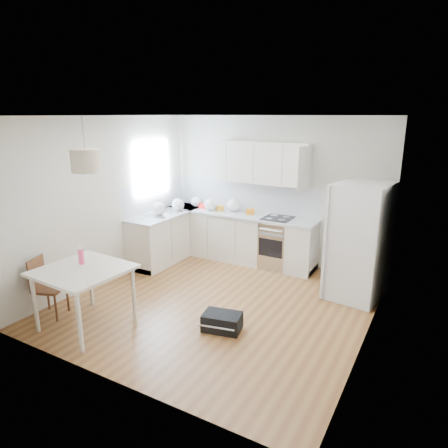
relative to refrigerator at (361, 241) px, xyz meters
name	(u,v)px	position (x,y,z in m)	size (l,w,h in m)	color
floor	(218,303)	(-1.74, -1.28, -0.88)	(4.20, 4.20, 0.00)	brown
ceiling	(217,116)	(-1.74, -1.28, 1.82)	(4.20, 4.20, 0.00)	white
wall_back	(275,191)	(-1.74, 0.82, 0.47)	(4.20, 4.20, 0.00)	beige
wall_left	(108,200)	(-3.84, -1.28, 0.47)	(4.20, 4.20, 0.00)	beige
wall_right	(374,237)	(0.36, -1.28, 0.47)	(4.20, 4.20, 0.00)	beige
window_glassblock	(152,168)	(-3.83, -0.13, 0.87)	(0.02, 1.00, 1.00)	#BFE0F9
cabinets_back	(238,237)	(-2.34, 0.52, -0.44)	(3.00, 0.60, 0.88)	beige
cabinets_left	(168,236)	(-3.54, -0.08, -0.44)	(0.60, 1.80, 0.88)	beige
counter_back	(238,214)	(-2.34, 0.52, 0.02)	(3.02, 0.64, 0.04)	#A7A9AC
counter_left	(167,213)	(-3.54, -0.08, 0.02)	(0.64, 1.82, 0.04)	#A7A9AC
backsplash_back	(245,195)	(-2.34, 0.81, 0.33)	(3.00, 0.01, 0.58)	silver
backsplash_left	(155,196)	(-3.83, -0.08, 0.33)	(0.01, 1.80, 0.58)	silver
upper_cabinets	(264,163)	(-1.89, 0.66, 0.99)	(1.70, 0.32, 0.75)	beige
range_oven	(277,244)	(-1.54, 0.52, -0.44)	(0.50, 0.61, 0.88)	silver
sink	(166,213)	(-3.54, -0.13, 0.03)	(0.50, 0.80, 0.16)	silver
refrigerator	(361,241)	(0.00, 0.00, 0.00)	(0.85, 0.88, 1.76)	silver
dining_table	(83,275)	(-2.90, -2.71, -0.16)	(1.09, 1.09, 0.82)	#BEB4A2
dining_chair	(50,287)	(-3.56, -2.73, -0.46)	(0.35, 0.35, 0.84)	#492C16
drink_bottle	(81,255)	(-3.04, -2.59, 0.06)	(0.07, 0.07, 0.25)	#F2437B
gym_bag	(222,322)	(-1.30, -1.91, -0.77)	(0.49, 0.32, 0.23)	black
pendant_lamp	(86,161)	(-2.80, -2.59, 1.30)	(0.36, 0.36, 0.28)	beige
grocery_bag_a	(197,202)	(-3.29, 0.57, 0.15)	(0.24, 0.20, 0.21)	white
grocery_bag_b	(210,205)	(-2.91, 0.46, 0.15)	(0.25, 0.22, 0.23)	white
grocery_bag_c	(234,205)	(-2.47, 0.60, 0.16)	(0.28, 0.24, 0.25)	white
grocery_bag_d	(178,204)	(-3.46, 0.16, 0.15)	(0.25, 0.21, 0.23)	white
grocery_bag_e	(159,209)	(-3.55, -0.31, 0.16)	(0.26, 0.22, 0.24)	white
snack_orange	(250,212)	(-2.09, 0.54, 0.09)	(0.16, 0.10, 0.11)	orange
snack_yellow	(220,208)	(-2.74, 0.53, 0.09)	(0.15, 0.09, 0.10)	gold
snack_red	(203,206)	(-3.13, 0.53, 0.09)	(0.15, 0.09, 0.10)	red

